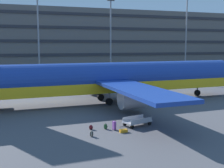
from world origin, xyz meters
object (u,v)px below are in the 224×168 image
(suitcase_large, at_px, (123,131))
(backpack_scuffed, at_px, (91,127))
(suitcase_laid_flat, at_px, (114,125))
(backpack_black, at_px, (92,134))
(backpack_upright, at_px, (106,127))
(baggage_cart, at_px, (137,121))
(airliner, at_px, (112,79))

(suitcase_large, height_order, backpack_scuffed, backpack_scuffed)
(suitcase_laid_flat, distance_m, backpack_black, 2.66)
(backpack_upright, bearing_deg, backpack_scuffed, 165.40)
(suitcase_large, distance_m, backpack_scuffed, 2.98)
(baggage_cart, bearing_deg, airliner, 83.30)
(backpack_scuffed, bearing_deg, backpack_upright, -14.60)
(suitcase_laid_flat, height_order, backpack_upright, suitcase_laid_flat)
(suitcase_large, height_order, suitcase_laid_flat, suitcase_laid_flat)
(backpack_scuffed, relative_size, backpack_upright, 0.85)
(airliner, height_order, backpack_scuffed, airliner)
(suitcase_laid_flat, relative_size, backpack_scuffed, 2.01)
(airliner, xyz_separation_m, backpack_upright, (-4.48, -11.63, -2.85))
(airliner, bearing_deg, suitcase_laid_flat, -107.53)
(airliner, relative_size, suitcase_laid_flat, 44.50)
(backpack_scuffed, bearing_deg, suitcase_large, -34.70)
(suitcase_laid_flat, distance_m, baggage_cart, 2.54)
(backpack_black, xyz_separation_m, baggage_cart, (4.85, 1.76, 0.19))
(suitcase_large, bearing_deg, backpack_scuffed, 145.30)
(airliner, distance_m, suitcase_laid_flat, 12.96)
(suitcase_large, relative_size, suitcase_laid_flat, 0.76)
(suitcase_large, relative_size, backpack_scuffed, 1.54)
(suitcase_laid_flat, xyz_separation_m, backpack_scuffed, (-1.93, 0.78, -0.22))
(backpack_upright, bearing_deg, airliner, 68.96)
(airliner, height_order, suitcase_laid_flat, airliner)
(suitcase_large, height_order, backpack_upright, backpack_upright)
(backpack_scuffed, xyz_separation_m, backpack_upright, (1.27, -0.33, 0.04))
(suitcase_laid_flat, height_order, baggage_cart, suitcase_laid_flat)
(baggage_cart, bearing_deg, backpack_upright, -177.49)
(backpack_scuffed, distance_m, baggage_cart, 4.41)
(airliner, bearing_deg, backpack_upright, -111.04)
(airliner, height_order, backpack_upright, airliner)
(suitcase_laid_flat, bearing_deg, backpack_black, -153.75)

